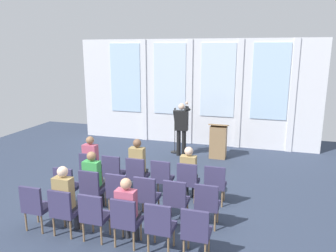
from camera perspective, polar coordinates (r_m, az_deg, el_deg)
The scene contains 29 objects.
ground_plane at distance 7.19m, azimuth -6.24°, elevation -15.47°, with size 15.19×15.19×0.00m, color #2D384C.
rear_partition at distance 11.98m, azimuth 4.66°, elevation 6.07°, with size 8.85×0.14×3.83m.
speaker at distance 10.69m, azimuth 2.37°, elevation 0.10°, with size 0.52×0.69×1.76m.
mic_stand at distance 11.16m, azimuth 1.20°, elevation -2.98°, with size 0.28×0.28×1.55m.
lectern at distance 10.70m, azimuth 8.76°, elevation -2.65°, with size 0.60×0.48×1.16m.
chair_r0_c0 at distance 8.50m, azimuth -13.37°, elevation -7.17°, with size 0.46×0.44×0.94m.
audience_r0_c0 at distance 8.50m, azimuth -13.18°, elevation -5.64°, with size 0.36×0.39×1.35m.
chair_r0_c1 at distance 8.22m, azimuth -9.53°, elevation -7.70°, with size 0.46×0.44×0.94m.
chair_r0_c2 at distance 7.97m, azimuth -5.43°, elevation -8.24°, with size 0.46×0.44×0.94m.
audience_r0_c2 at distance 7.96m, azimuth -5.25°, elevation -6.51°, with size 0.36×0.39×1.38m.
chair_r0_c3 at distance 7.77m, azimuth -1.07°, elevation -8.76°, with size 0.46×0.44×0.94m.
chair_r0_c4 at distance 7.62m, azimuth 3.49°, elevation -9.26°, with size 0.46×0.44×0.94m.
audience_r0_c4 at distance 7.62m, azimuth 3.66°, elevation -7.73°, with size 0.36×0.39×1.30m.
chair_r0_c5 at distance 7.51m, azimuth 8.24°, elevation -9.70°, with size 0.46×0.44×0.94m.
chair_r1_c0 at distance 7.69m, azimuth -17.27°, elevation -9.64°, with size 0.46×0.44×0.94m.
chair_r1_c1 at distance 7.37m, azimuth -13.13°, elevation -10.38°, with size 0.46×0.44×0.94m.
audience_r1_c1 at distance 7.36m, azimuth -12.90°, elevation -8.70°, with size 0.36×0.39×1.33m.
chair_r1_c2 at distance 7.10m, azimuth -8.63°, elevation -11.12°, with size 0.46×0.44×0.94m.
chair_r1_c3 at distance 6.87m, azimuth -3.78°, elevation -11.84°, with size 0.46×0.44×0.94m.
chair_r1_c4 at distance 6.70m, azimuth 1.39°, elevation -12.52°, with size 0.46×0.44×0.94m.
chair_r1_c5 at distance 6.58m, azimuth 6.83°, elevation -13.12°, with size 0.46×0.44×0.94m.
chair_r2_c0 at distance 6.93m, azimuth -22.13°, elevation -12.61°, with size 0.46×0.44×0.94m.
chair_r2_c1 at distance 6.58m, azimuth -17.72°, elevation -13.66°, with size 0.46×0.44×0.94m.
audience_r2_c1 at distance 6.55m, azimuth -17.46°, elevation -11.67°, with size 0.36×0.39×1.36m.
chair_r2_c2 at distance 6.27m, azimuth -12.81°, elevation -14.73°, with size 0.46×0.44×0.94m.
chair_r2_c3 at distance 6.01m, azimuth -7.37°, elevation -15.79°, with size 0.46×0.44×0.94m.
audience_r2_c3 at distance 6.00m, azimuth -7.09°, elevation -13.94°, with size 0.36×0.39×1.28m.
chair_r2_c4 at distance 5.81m, azimuth -1.44°, elevation -16.77°, with size 0.46×0.44×0.94m.
chair_r2_c5 at distance 5.67m, azimuth 4.90°, elevation -17.63°, with size 0.46×0.44×0.94m.
Camera 1 is at (2.53, -5.79, 3.43)m, focal length 34.91 mm.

